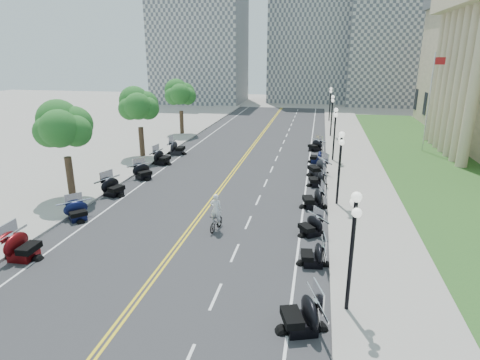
# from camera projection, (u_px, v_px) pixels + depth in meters

# --- Properties ---
(ground) EXTENTS (160.00, 160.00, 0.00)m
(ground) POSITION_uv_depth(u_px,v_px,m) (198.00, 219.00, 25.15)
(ground) COLOR gray
(road) EXTENTS (16.00, 90.00, 0.01)m
(road) POSITION_uv_depth(u_px,v_px,m) (232.00, 174.00, 34.51)
(road) COLOR #333335
(road) RESTS_ON ground
(centerline_yellow_a) EXTENTS (0.12, 90.00, 0.00)m
(centerline_yellow_a) POSITION_uv_depth(u_px,v_px,m) (231.00, 174.00, 34.53)
(centerline_yellow_a) COLOR yellow
(centerline_yellow_a) RESTS_ON road
(centerline_yellow_b) EXTENTS (0.12, 90.00, 0.00)m
(centerline_yellow_b) POSITION_uv_depth(u_px,v_px,m) (233.00, 174.00, 34.48)
(centerline_yellow_b) COLOR yellow
(centerline_yellow_b) RESTS_ON road
(edge_line_north) EXTENTS (0.12, 90.00, 0.00)m
(edge_line_north) POSITION_uv_depth(u_px,v_px,m) (307.00, 178.00, 33.32)
(edge_line_north) COLOR white
(edge_line_north) RESTS_ON road
(edge_line_south) EXTENTS (0.12, 90.00, 0.00)m
(edge_line_south) POSITION_uv_depth(u_px,v_px,m) (162.00, 170.00, 35.68)
(edge_line_south) COLOR white
(edge_line_south) RESTS_ON road
(lane_dash_4) EXTENTS (0.12, 2.00, 0.00)m
(lane_dash_4) POSITION_uv_depth(u_px,v_px,m) (216.00, 296.00, 17.07)
(lane_dash_4) COLOR white
(lane_dash_4) RESTS_ON road
(lane_dash_5) EXTENTS (0.12, 2.00, 0.00)m
(lane_dash_5) POSITION_uv_depth(u_px,v_px,m) (235.00, 253.00, 20.82)
(lane_dash_5) COLOR white
(lane_dash_5) RESTS_ON road
(lane_dash_6) EXTENTS (0.12, 2.00, 0.00)m
(lane_dash_6) POSITION_uv_depth(u_px,v_px,m) (248.00, 222.00, 24.56)
(lane_dash_6) COLOR white
(lane_dash_6) RESTS_ON road
(lane_dash_7) EXTENTS (0.12, 2.00, 0.00)m
(lane_dash_7) POSITION_uv_depth(u_px,v_px,m) (258.00, 200.00, 28.30)
(lane_dash_7) COLOR white
(lane_dash_7) RESTS_ON road
(lane_dash_8) EXTENTS (0.12, 2.00, 0.00)m
(lane_dash_8) POSITION_uv_depth(u_px,v_px,m) (266.00, 183.00, 32.04)
(lane_dash_8) COLOR white
(lane_dash_8) RESTS_ON road
(lane_dash_9) EXTENTS (0.12, 2.00, 0.00)m
(lane_dash_9) POSITION_uv_depth(u_px,v_px,m) (272.00, 169.00, 35.78)
(lane_dash_9) COLOR white
(lane_dash_9) RESTS_ON road
(lane_dash_10) EXTENTS (0.12, 2.00, 0.00)m
(lane_dash_10) POSITION_uv_depth(u_px,v_px,m) (276.00, 158.00, 39.53)
(lane_dash_10) COLOR white
(lane_dash_10) RESTS_ON road
(lane_dash_11) EXTENTS (0.12, 2.00, 0.00)m
(lane_dash_11) POSITION_uv_depth(u_px,v_px,m) (280.00, 149.00, 43.27)
(lane_dash_11) COLOR white
(lane_dash_11) RESTS_ON road
(lane_dash_12) EXTENTS (0.12, 2.00, 0.00)m
(lane_dash_12) POSITION_uv_depth(u_px,v_px,m) (284.00, 142.00, 47.01)
(lane_dash_12) COLOR white
(lane_dash_12) RESTS_ON road
(lane_dash_13) EXTENTS (0.12, 2.00, 0.00)m
(lane_dash_13) POSITION_uv_depth(u_px,v_px,m) (287.00, 135.00, 50.75)
(lane_dash_13) COLOR white
(lane_dash_13) RESTS_ON road
(lane_dash_14) EXTENTS (0.12, 2.00, 0.00)m
(lane_dash_14) POSITION_uv_depth(u_px,v_px,m) (289.00, 130.00, 54.49)
(lane_dash_14) COLOR white
(lane_dash_14) RESTS_ON road
(lane_dash_15) EXTENTS (0.12, 2.00, 0.00)m
(lane_dash_15) POSITION_uv_depth(u_px,v_px,m) (291.00, 125.00, 58.23)
(lane_dash_15) COLOR white
(lane_dash_15) RESTS_ON road
(lane_dash_16) EXTENTS (0.12, 2.00, 0.00)m
(lane_dash_16) POSITION_uv_depth(u_px,v_px,m) (293.00, 120.00, 61.98)
(lane_dash_16) COLOR white
(lane_dash_16) RESTS_ON road
(lane_dash_17) EXTENTS (0.12, 2.00, 0.00)m
(lane_dash_17) POSITION_uv_depth(u_px,v_px,m) (295.00, 117.00, 65.72)
(lane_dash_17) COLOR white
(lane_dash_17) RESTS_ON road
(lane_dash_18) EXTENTS (0.12, 2.00, 0.00)m
(lane_dash_18) POSITION_uv_depth(u_px,v_px,m) (296.00, 113.00, 69.46)
(lane_dash_18) COLOR white
(lane_dash_18) RESTS_ON road
(lane_dash_19) EXTENTS (0.12, 2.00, 0.00)m
(lane_dash_19) POSITION_uv_depth(u_px,v_px,m) (298.00, 110.00, 73.20)
(lane_dash_19) COLOR white
(lane_dash_19) RESTS_ON road
(sidewalk_north) EXTENTS (5.00, 90.00, 0.15)m
(sidewalk_north) POSITION_uv_depth(u_px,v_px,m) (358.00, 180.00, 32.55)
(sidewalk_north) COLOR #9E9991
(sidewalk_north) RESTS_ON ground
(sidewalk_south) EXTENTS (5.00, 90.00, 0.15)m
(sidewalk_south) POSITION_uv_depth(u_px,v_px,m) (119.00, 167.00, 36.42)
(sidewalk_south) COLOR #9E9991
(sidewalk_south) RESTS_ON ground
(lawn) EXTENTS (9.00, 60.00, 0.10)m
(lawn) POSITION_uv_depth(u_px,v_px,m) (426.00, 160.00, 38.75)
(lawn) COLOR #356023
(lawn) RESTS_ON ground
(distant_block_a) EXTENTS (18.00, 14.00, 26.00)m
(distant_block_a) POSITION_uv_depth(u_px,v_px,m) (200.00, 38.00, 82.55)
(distant_block_a) COLOR gray
(distant_block_a) RESTS_ON ground
(distant_block_b) EXTENTS (16.00, 12.00, 30.00)m
(distant_block_b) POSITION_uv_depth(u_px,v_px,m) (309.00, 28.00, 83.50)
(distant_block_b) COLOR gray
(distant_block_b) RESTS_ON ground
(distant_block_c) EXTENTS (20.00, 14.00, 22.00)m
(distant_block_c) POSITION_uv_depth(u_px,v_px,m) (400.00, 48.00, 78.58)
(distant_block_c) COLOR gray
(distant_block_c) RESTS_ON ground
(street_lamp_1) EXTENTS (0.50, 1.20, 4.90)m
(street_lamp_1) POSITION_uv_depth(u_px,v_px,m) (351.00, 254.00, 15.30)
(street_lamp_1) COLOR black
(street_lamp_1) RESTS_ON sidewalk_north
(street_lamp_2) EXTENTS (0.50, 1.20, 4.90)m
(street_lamp_2) POSITION_uv_depth(u_px,v_px,m) (339.00, 169.00, 26.52)
(street_lamp_2) COLOR black
(street_lamp_2) RESTS_ON sidewalk_north
(street_lamp_3) EXTENTS (0.50, 1.20, 4.90)m
(street_lamp_3) POSITION_uv_depth(u_px,v_px,m) (334.00, 135.00, 37.75)
(street_lamp_3) COLOR black
(street_lamp_3) RESTS_ON sidewalk_north
(street_lamp_4) EXTENTS (0.50, 1.20, 4.90)m
(street_lamp_4) POSITION_uv_depth(u_px,v_px,m) (332.00, 116.00, 48.97)
(street_lamp_4) COLOR black
(street_lamp_4) RESTS_ON sidewalk_north
(street_lamp_5) EXTENTS (0.50, 1.20, 4.90)m
(street_lamp_5) POSITION_uv_depth(u_px,v_px,m) (330.00, 104.00, 60.20)
(street_lamp_5) COLOR black
(street_lamp_5) RESTS_ON sidewalk_north
(flagpole) EXTENTS (1.10, 0.20, 10.00)m
(flagpole) POSITION_uv_depth(u_px,v_px,m) (429.00, 104.00, 40.90)
(flagpole) COLOR silver
(flagpole) RESTS_ON ground
(tree_2) EXTENTS (4.80, 4.80, 9.20)m
(tree_2) POSITION_uv_depth(u_px,v_px,m) (64.00, 132.00, 27.44)
(tree_2) COLOR #235619
(tree_2) RESTS_ON sidewalk_south
(tree_3) EXTENTS (4.80, 4.80, 9.20)m
(tree_3) POSITION_uv_depth(u_px,v_px,m) (139.00, 109.00, 38.66)
(tree_3) COLOR #235619
(tree_3) RESTS_ON sidewalk_south
(tree_4) EXTENTS (4.80, 4.80, 9.20)m
(tree_4) POSITION_uv_depth(u_px,v_px,m) (181.00, 97.00, 49.89)
(tree_4) COLOR #235619
(tree_4) RESTS_ON sidewalk_south
(motorcycle_n_3) EXTENTS (2.71, 2.71, 1.50)m
(motorcycle_n_3) POSITION_uv_depth(u_px,v_px,m) (301.00, 313.00, 14.78)
(motorcycle_n_3) COLOR black
(motorcycle_n_3) RESTS_ON road
(motorcycle_n_4) EXTENTS (1.98, 1.98, 1.26)m
(motorcycle_n_4) POSITION_uv_depth(u_px,v_px,m) (313.00, 253.00, 19.45)
(motorcycle_n_4) COLOR black
(motorcycle_n_4) RESTS_ON road
(motorcycle_n_5) EXTENTS (2.50, 2.50, 1.25)m
(motorcycle_n_5) POSITION_uv_depth(u_px,v_px,m) (311.00, 225.00, 22.71)
(motorcycle_n_5) COLOR black
(motorcycle_n_5) RESTS_ON road
(motorcycle_n_6) EXTENTS (2.48, 2.48, 1.46)m
(motorcycle_n_6) POSITION_uv_depth(u_px,v_px,m) (313.00, 198.00, 26.69)
(motorcycle_n_6) COLOR black
(motorcycle_n_6) RESTS_ON road
(motorcycle_n_7) EXTENTS (2.21, 2.21, 1.30)m
(motorcycle_n_7) POSITION_uv_depth(u_px,v_px,m) (317.00, 178.00, 31.11)
(motorcycle_n_7) COLOR black
(motorcycle_n_7) RESTS_ON road
(motorcycle_n_8) EXTENTS (2.97, 2.97, 1.55)m
(motorcycle_n_8) POSITION_uv_depth(u_px,v_px,m) (318.00, 166.00, 33.88)
(motorcycle_n_8) COLOR black
(motorcycle_n_8) RESTS_ON road
(motorcycle_n_9) EXTENTS (2.01, 2.01, 1.31)m
(motorcycle_n_9) POSITION_uv_depth(u_px,v_px,m) (317.00, 156.00, 37.80)
(motorcycle_n_9) COLOR black
(motorcycle_n_9) RESTS_ON road
(motorcycle_n_10) EXTENTS (2.64, 2.64, 1.31)m
(motorcycle_n_10) POSITION_uv_depth(u_px,v_px,m) (315.00, 145.00, 42.52)
(motorcycle_n_10) COLOR black
(motorcycle_n_10) RESTS_ON road
(motorcycle_s_4) EXTENTS (2.28, 2.28, 1.54)m
(motorcycle_s_4) POSITION_uv_depth(u_px,v_px,m) (22.00, 245.00, 20.02)
(motorcycle_s_4) COLOR #590A0C
(motorcycle_s_4) RESTS_ON road
(motorcycle_s_5) EXTENTS (2.61, 2.61, 1.29)m
(motorcycle_s_5) POSITION_uv_depth(u_px,v_px,m) (77.00, 210.00, 24.77)
(motorcycle_s_5) COLOR black
(motorcycle_s_5) RESTS_ON road
(motorcycle_s_6) EXTENTS (2.63, 2.63, 1.44)m
(motorcycle_s_6) POSITION_uv_depth(u_px,v_px,m) (113.00, 186.00, 29.05)
(motorcycle_s_6) COLOR black
(motorcycle_s_6) RESTS_ON road
(motorcycle_s_7) EXTENTS (2.75, 2.75, 1.37)m
(motorcycle_s_7) POSITION_uv_depth(u_px,v_px,m) (143.00, 171.00, 32.93)
(motorcycle_s_7) COLOR black
(motorcycle_s_7) RESTS_ON road
(motorcycle_s_8) EXTENTS (2.39, 2.39, 1.47)m
(motorcycle_s_8) POSITION_uv_depth(u_px,v_px,m) (162.00, 157.00, 37.24)
(motorcycle_s_8) COLOR black
(motorcycle_s_8) RESTS_ON road
(motorcycle_s_9) EXTENTS (2.24, 2.24, 1.54)m
(motorcycle_s_9) POSITION_uv_depth(u_px,v_px,m) (177.00, 147.00, 40.97)
(motorcycle_s_9) COLOR black
(motorcycle_s_9) RESTS_ON road
(bicycle) EXTENTS (0.76, 1.71, 0.99)m
(bicycle) POSITION_uv_depth(u_px,v_px,m) (216.00, 222.00, 23.37)
(bicycle) COLOR #A51414
(bicycle) RESTS_ON road
(cyclist_rider) EXTENTS (0.69, 0.45, 1.89)m
(cyclist_rider) POSITION_uv_depth(u_px,v_px,m) (216.00, 199.00, 22.94)
(cyclist_rider) COLOR silver
(cyclist_rider) RESTS_ON bicycle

